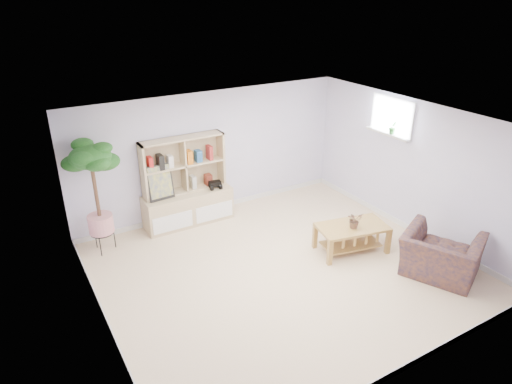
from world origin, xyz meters
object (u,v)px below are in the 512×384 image
storage_unit (187,182)px  floor_tree (97,199)px  coffee_table (351,238)px  armchair (441,252)px

storage_unit → floor_tree: floor_tree is taller
storage_unit → coffee_table: storage_unit is taller
storage_unit → coffee_table: bearing=-49.9°
storage_unit → armchair: size_ratio=1.51×
coffee_table → armchair: (0.69, -1.25, 0.17)m
armchair → storage_unit: bearing=11.5°
coffee_table → floor_tree: floor_tree is taller
floor_tree → armchair: bearing=-38.2°
armchair → floor_tree: bearing=26.8°
storage_unit → floor_tree: size_ratio=0.85×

